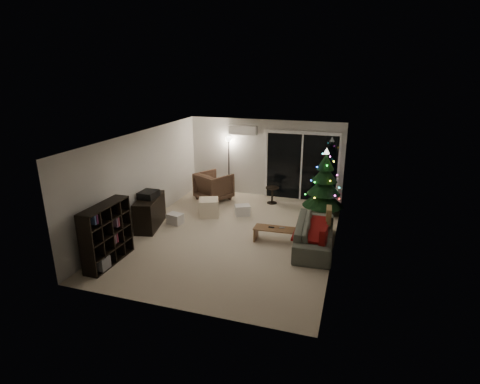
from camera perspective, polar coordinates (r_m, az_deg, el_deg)
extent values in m
plane|color=beige|center=(9.57, -1.12, -6.46)|extent=(6.50, 6.50, 0.00)
plane|color=white|center=(8.82, -1.22, 8.45)|extent=(6.50, 6.50, 0.00)
cube|color=silver|center=(12.13, 3.78, 5.12)|extent=(5.00, 0.02, 2.50)
cube|color=silver|center=(6.35, -10.71, -7.83)|extent=(5.00, 0.02, 2.50)
cube|color=silver|center=(10.17, -14.64, 1.96)|extent=(0.02, 6.50, 2.50)
cube|color=silver|center=(8.68, 14.66, -0.85)|extent=(0.02, 6.50, 2.50)
cube|color=black|center=(11.94, 9.34, 3.71)|extent=(2.20, 0.02, 2.10)
cube|color=white|center=(12.03, 0.45, 9.42)|extent=(0.90, 0.22, 0.28)
cube|color=#3F3833|center=(12.75, 9.44, -0.52)|extent=(2.60, 1.00, 0.10)
cube|color=white|center=(12.97, 9.83, 2.33)|extent=(2.20, 0.06, 1.00)
cube|color=black|center=(10.17, -13.57, -2.99)|extent=(0.77, 1.38, 0.81)
cube|color=black|center=(10.01, -13.78, -0.36)|extent=(0.41, 0.49, 0.17)
imported|color=#4B3426|center=(11.94, -4.00, 0.89)|extent=(1.30, 1.31, 0.89)
cube|color=beige|center=(10.70, -4.78, -2.36)|extent=(0.71, 0.71, 0.49)
cube|color=silver|center=(10.31, -9.85, -4.02)|extent=(0.45, 0.38, 0.28)
cube|color=silver|center=(10.73, 0.38, -2.78)|extent=(0.52, 0.47, 0.30)
cylinder|color=black|center=(11.68, 4.92, -0.50)|extent=(0.55, 0.55, 0.52)
cylinder|color=black|center=(12.40, -1.71, 3.98)|extent=(0.30, 0.30, 1.89)
imported|color=#43453E|center=(9.01, 11.29, -6.29)|extent=(0.97, 2.20, 0.63)
cube|color=#6E0706|center=(8.96, 10.71, -5.41)|extent=(0.67, 1.55, 0.05)
cube|color=#A78F47|center=(9.49, 13.36, -3.48)|extent=(0.16, 0.42, 0.41)
cube|color=#6E0706|center=(8.30, 12.59, -6.68)|extent=(0.15, 0.42, 0.41)
cube|color=black|center=(9.10, 4.81, -5.37)|extent=(0.14, 0.04, 0.02)
cube|color=slate|center=(9.10, 6.42, -5.43)|extent=(0.14, 0.08, 0.02)
cone|color=black|center=(10.94, 12.74, 1.63)|extent=(1.39, 1.39, 1.91)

